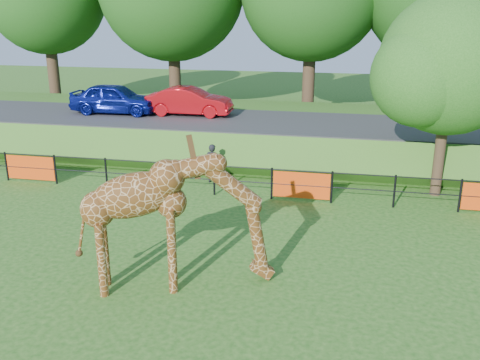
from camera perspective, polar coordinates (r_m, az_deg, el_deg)
The scene contains 9 objects.
ground at distance 11.75m, azimuth -12.78°, elevation -14.47°, with size 90.00×90.00×0.00m, color #1E5415.
giraffe at distance 12.16m, azimuth -6.74°, elevation -4.48°, with size 4.47×0.82×3.19m, color #593212, non-canonical shape.
perimeter_fence at distance 18.40m, azimuth -2.77°, elevation 0.03°, with size 28.07×0.10×1.10m, color black, non-canonical shape.
embankment at distance 25.45m, azimuth 1.44°, elevation 5.36°, with size 40.00×9.00×1.30m, color #1E5415.
road at distance 23.85m, azimuth 0.80°, elevation 6.25°, with size 40.00×5.00×0.12m, color #303032.
car_blue at distance 25.96m, azimuth -13.20°, elevation 8.47°, with size 1.66×4.14×1.41m, color #121F96.
car_red at distance 24.99m, azimuth -5.40°, elevation 8.36°, with size 1.36×3.91×1.29m, color red.
visitor at distance 19.65m, azimuth -2.97°, elevation 1.77°, with size 0.53×0.35×1.47m, color black.
tree_east at distance 18.93m, azimuth 21.72°, elevation 10.88°, with size 5.40×4.71×6.76m.
Camera 1 is at (4.43, -8.93, 6.23)m, focal length 40.00 mm.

